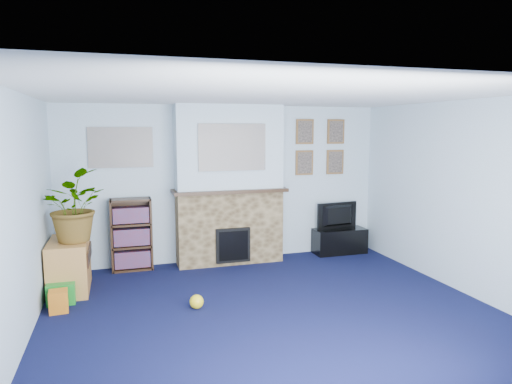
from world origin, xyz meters
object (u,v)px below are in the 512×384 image
object	(u,v)px
television	(340,216)
sideboard	(69,264)
bookshelf	(132,236)
tv_stand	(339,240)

from	to	relation	value
television	sideboard	world-z (taller)	television
television	bookshelf	world-z (taller)	bookshelf
tv_stand	bookshelf	distance (m)	3.33
tv_stand	sideboard	world-z (taller)	sideboard
television	sideboard	bearing A→B (deg)	1.67
tv_stand	bookshelf	bearing A→B (deg)	178.68
bookshelf	tv_stand	bearing A→B (deg)	-1.32
television	bookshelf	bearing A→B (deg)	-8.00
television	bookshelf	xyz separation A→B (m)	(-3.32, 0.06, -0.12)
bookshelf	sideboard	size ratio (longest dim) A/B	1.25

